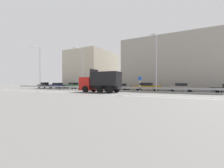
% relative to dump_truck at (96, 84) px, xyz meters
% --- Properties ---
extents(ground_plane, '(320.00, 320.00, 0.00)m').
position_rel_dump_truck_xyz_m(ground_plane, '(3.22, 2.06, -1.27)').
color(ground_plane, '#605E5B').
extents(lane_strip_0, '(65.17, 0.16, 0.01)m').
position_rel_dump_truck_xyz_m(lane_strip_0, '(0.80, -1.77, -1.27)').
color(lane_strip_0, silver).
rests_on(lane_strip_0, ground_plane).
extents(lane_strip_1, '(65.17, 0.16, 0.01)m').
position_rel_dump_truck_xyz_m(lane_strip_1, '(0.80, -3.71, -1.27)').
color(lane_strip_1, silver).
rests_on(lane_strip_1, ground_plane).
extents(median_island, '(35.84, 1.10, 0.18)m').
position_rel_dump_truck_xyz_m(median_island, '(3.22, 3.73, -1.18)').
color(median_island, gray).
rests_on(median_island, ground_plane).
extents(median_guardrail, '(65.17, 0.09, 0.78)m').
position_rel_dump_truck_xyz_m(median_guardrail, '(3.22, 4.86, -0.70)').
color(median_guardrail, '#9EA0A5').
rests_on(median_guardrail, ground_plane).
extents(dump_truck, '(6.73, 2.91, 3.66)m').
position_rel_dump_truck_xyz_m(dump_truck, '(0.00, 0.00, 0.00)').
color(dump_truck, red).
rests_on(dump_truck, ground_plane).
extents(median_road_sign, '(0.74, 0.16, 2.57)m').
position_rel_dump_truck_xyz_m(median_road_sign, '(6.02, 3.73, 0.08)').
color(median_road_sign, white).
rests_on(median_road_sign, ground_plane).
extents(street_lamp_0, '(0.71, 2.51, 10.10)m').
position_rel_dump_truck_xyz_m(street_lamp_0, '(-19.07, 3.59, 4.31)').
color(street_lamp_0, '#ADADB2').
rests_on(street_lamp_0, ground_plane).
extents(street_lamp_1, '(0.70, 2.51, 8.33)m').
position_rel_dump_truck_xyz_m(street_lamp_1, '(-6.05, 3.68, 3.41)').
color(street_lamp_1, '#ADADB2').
rests_on(street_lamp_1, ground_plane).
extents(street_lamp_2, '(0.72, 1.82, 8.80)m').
position_rel_dump_truck_xyz_m(street_lamp_2, '(8.58, 3.70, 3.56)').
color(street_lamp_2, '#ADADB2').
rests_on(street_lamp_2, ground_plane).
extents(parked_car_0, '(4.20, 2.05, 1.62)m').
position_rel_dump_truck_xyz_m(parked_car_0, '(-22.69, 7.74, -0.48)').
color(parked_car_0, black).
rests_on(parked_car_0, ground_plane).
extents(parked_car_1, '(4.69, 2.05, 1.50)m').
position_rel_dump_truck_xyz_m(parked_car_1, '(-17.50, 7.74, -0.50)').
color(parked_car_1, navy).
rests_on(parked_car_1, ground_plane).
extents(parked_car_2, '(4.55, 2.05, 1.56)m').
position_rel_dump_truck_xyz_m(parked_car_2, '(-11.49, 7.24, -0.48)').
color(parked_car_2, '#335B33').
rests_on(parked_car_2, ground_plane).
extents(parked_car_3, '(3.93, 2.06, 1.48)m').
position_rel_dump_truck_xyz_m(parked_car_3, '(-5.82, 7.93, -0.53)').
color(parked_car_3, '#B27A14').
rests_on(parked_car_3, ground_plane).
extents(parked_car_4, '(4.92, 2.01, 1.33)m').
position_rel_dump_truck_xyz_m(parked_car_4, '(0.42, 7.76, -0.59)').
color(parked_car_4, gray).
rests_on(parked_car_4, ground_plane).
extents(parked_car_5, '(4.98, 1.98, 1.52)m').
position_rel_dump_truck_xyz_m(parked_car_5, '(6.20, 7.38, -0.52)').
color(parked_car_5, '#B27A14').
rests_on(parked_car_5, ground_plane).
extents(parked_car_6, '(4.34, 1.91, 1.43)m').
position_rel_dump_truck_xyz_m(parked_car_6, '(11.78, 7.46, -0.54)').
color(parked_car_6, gray).
rests_on(parked_car_6, ground_plane).
extents(background_building_0, '(11.13, 14.62, 10.85)m').
position_rel_dump_truck_xyz_m(background_building_0, '(-14.02, 18.46, 4.15)').
color(background_building_0, '#B7AD99').
rests_on(background_building_0, ground_plane).
extents(background_building_1, '(19.97, 8.81, 10.89)m').
position_rel_dump_truck_xyz_m(background_building_1, '(9.46, 14.66, 4.17)').
color(background_building_1, gray).
rests_on(background_building_1, ground_plane).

